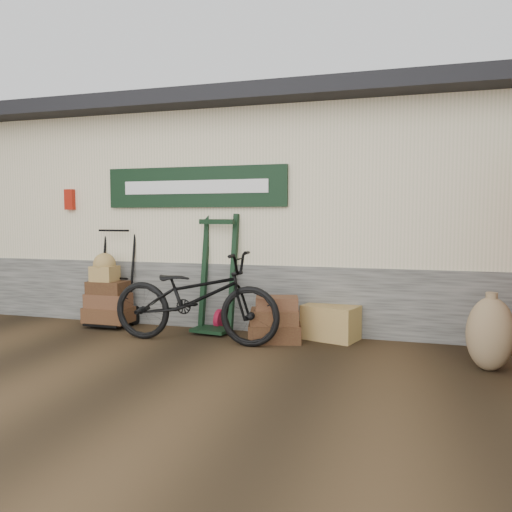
{
  "coord_description": "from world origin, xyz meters",
  "views": [
    {
      "loc": [
        2.44,
        -5.37,
        1.54
      ],
      "look_at": [
        0.59,
        0.9,
        1.03
      ],
      "focal_mm": 35.0,
      "sensor_mm": 36.0,
      "label": 1
    }
  ],
  "objects_px": {
    "porter_trolley": "(115,271)",
    "bicycle": "(195,292)",
    "suitcase_stack": "(275,319)",
    "green_barrow": "(217,273)",
    "wicker_hamper": "(331,322)"
  },
  "relations": [
    {
      "from": "porter_trolley",
      "to": "wicker_hamper",
      "type": "relative_size",
      "value": 2.34
    },
    {
      "from": "bicycle",
      "to": "wicker_hamper",
      "type": "bearing_deg",
      "value": -68.76
    },
    {
      "from": "green_barrow",
      "to": "bicycle",
      "type": "xyz_separation_m",
      "value": [
        -0.04,
        -0.64,
        -0.16
      ]
    },
    {
      "from": "porter_trolley",
      "to": "suitcase_stack",
      "type": "distance_m",
      "value": 2.51
    },
    {
      "from": "green_barrow",
      "to": "wicker_hamper",
      "type": "bearing_deg",
      "value": 7.55
    },
    {
      "from": "porter_trolley",
      "to": "bicycle",
      "type": "relative_size",
      "value": 0.72
    },
    {
      "from": "wicker_hamper",
      "to": "bicycle",
      "type": "bearing_deg",
      "value": -158.08
    },
    {
      "from": "green_barrow",
      "to": "wicker_hamper",
      "type": "height_order",
      "value": "green_barrow"
    },
    {
      "from": "porter_trolley",
      "to": "suitcase_stack",
      "type": "height_order",
      "value": "porter_trolley"
    },
    {
      "from": "green_barrow",
      "to": "suitcase_stack",
      "type": "relative_size",
      "value": 2.45
    },
    {
      "from": "green_barrow",
      "to": "bicycle",
      "type": "distance_m",
      "value": 0.66
    },
    {
      "from": "porter_trolley",
      "to": "green_barrow",
      "type": "bearing_deg",
      "value": 0.7
    },
    {
      "from": "porter_trolley",
      "to": "green_barrow",
      "type": "xyz_separation_m",
      "value": [
        1.56,
        0.0,
        0.02
      ]
    },
    {
      "from": "suitcase_stack",
      "to": "bicycle",
      "type": "bearing_deg",
      "value": -160.99
    },
    {
      "from": "green_barrow",
      "to": "suitcase_stack",
      "type": "distance_m",
      "value": 1.06
    }
  ]
}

